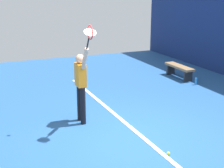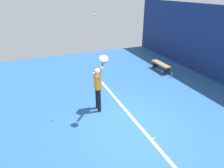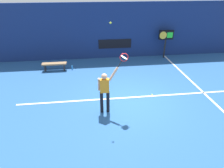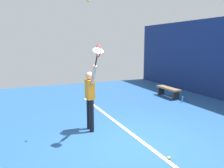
{
  "view_description": "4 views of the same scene",
  "coord_description": "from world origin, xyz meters",
  "px_view_note": "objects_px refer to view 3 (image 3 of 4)",
  "views": [
    {
      "loc": [
        6.05,
        -3.07,
        3.21
      ],
      "look_at": [
        -1.02,
        -0.01,
        0.96
      ],
      "focal_mm": 53.72,
      "sensor_mm": 36.0,
      "label": 1
    },
    {
      "loc": [
        5.06,
        -2.72,
        4.23
      ],
      "look_at": [
        -1.0,
        -0.26,
        1.13
      ],
      "focal_mm": 32.25,
      "sensor_mm": 36.0,
      "label": 2
    },
    {
      "loc": [
        -1.83,
        -7.43,
        4.75
      ],
      "look_at": [
        -0.96,
        -0.48,
        1.12
      ],
      "focal_mm": 32.28,
      "sensor_mm": 36.0,
      "label": 3
    },
    {
      "loc": [
        4.82,
        -2.63,
        2.48
      ],
      "look_at": [
        -1.13,
        -0.09,
        1.33
      ],
      "focal_mm": 37.27,
      "sensor_mm": 36.0,
      "label": 4
    }
  ],
  "objects_px": {
    "tennis_player": "(105,90)",
    "water_bottle": "(72,67)",
    "scoreboard_clock": "(166,36)",
    "court_bench": "(54,65)",
    "spare_ball": "(152,95)",
    "tennis_racket": "(124,58)",
    "tennis_ball": "(111,23)"
  },
  "relations": [
    {
      "from": "tennis_player",
      "to": "water_bottle",
      "type": "relative_size",
      "value": 8.05
    },
    {
      "from": "scoreboard_clock",
      "to": "tennis_player",
      "type": "bearing_deg",
      "value": -128.0
    },
    {
      "from": "tennis_racket",
      "to": "water_bottle",
      "type": "xyz_separation_m",
      "value": [
        -2.24,
        4.58,
        -2.14
      ]
    },
    {
      "from": "tennis_ball",
      "to": "water_bottle",
      "type": "relative_size",
      "value": 0.28
    },
    {
      "from": "spare_ball",
      "to": "tennis_player",
      "type": "bearing_deg",
      "value": -155.75
    },
    {
      "from": "tennis_player",
      "to": "court_bench",
      "type": "relative_size",
      "value": 1.38
    },
    {
      "from": "tennis_player",
      "to": "tennis_racket",
      "type": "relative_size",
      "value": 3.19
    },
    {
      "from": "scoreboard_clock",
      "to": "spare_ball",
      "type": "relative_size",
      "value": 27.46
    },
    {
      "from": "tennis_player",
      "to": "tennis_racket",
      "type": "xyz_separation_m",
      "value": [
        0.7,
        -0.0,
        1.25
      ]
    },
    {
      "from": "scoreboard_clock",
      "to": "court_bench",
      "type": "distance_m",
      "value": 7.34
    },
    {
      "from": "scoreboard_clock",
      "to": "spare_ball",
      "type": "bearing_deg",
      "value": -115.44
    },
    {
      "from": "water_bottle",
      "to": "spare_ball",
      "type": "height_order",
      "value": "water_bottle"
    },
    {
      "from": "scoreboard_clock",
      "to": "water_bottle",
      "type": "bearing_deg",
      "value": -168.0
    },
    {
      "from": "tennis_player",
      "to": "water_bottle",
      "type": "xyz_separation_m",
      "value": [
        -1.54,
        4.57,
        -0.89
      ]
    },
    {
      "from": "tennis_racket",
      "to": "court_bench",
      "type": "relative_size",
      "value": 0.43
    },
    {
      "from": "court_bench",
      "to": "spare_ball",
      "type": "distance_m",
      "value": 6.0
    },
    {
      "from": "water_bottle",
      "to": "spare_ball",
      "type": "relative_size",
      "value": 3.53
    },
    {
      "from": "tennis_player",
      "to": "spare_ball",
      "type": "bearing_deg",
      "value": 24.25
    },
    {
      "from": "tennis_racket",
      "to": "scoreboard_clock",
      "type": "relative_size",
      "value": 0.32
    },
    {
      "from": "tennis_player",
      "to": "spare_ball",
      "type": "relative_size",
      "value": 28.39
    },
    {
      "from": "tennis_racket",
      "to": "court_bench",
      "type": "distance_m",
      "value": 5.93
    },
    {
      "from": "tennis_player",
      "to": "tennis_racket",
      "type": "height_order",
      "value": "tennis_racket"
    },
    {
      "from": "tennis_racket",
      "to": "court_bench",
      "type": "bearing_deg",
      "value": 125.35
    },
    {
      "from": "tennis_racket",
      "to": "water_bottle",
      "type": "relative_size",
      "value": 2.52
    },
    {
      "from": "court_bench",
      "to": "spare_ball",
      "type": "bearing_deg",
      "value": -36.25
    },
    {
      "from": "tennis_ball",
      "to": "spare_ball",
      "type": "relative_size",
      "value": 1.0
    },
    {
      "from": "tennis_ball",
      "to": "water_bottle",
      "type": "bearing_deg",
      "value": 110.75
    },
    {
      "from": "tennis_player",
      "to": "tennis_ball",
      "type": "xyz_separation_m",
      "value": [
        0.22,
        -0.09,
        2.51
      ]
    },
    {
      "from": "tennis_player",
      "to": "tennis_racket",
      "type": "distance_m",
      "value": 1.43
    },
    {
      "from": "tennis_racket",
      "to": "tennis_ball",
      "type": "bearing_deg",
      "value": -169.9
    },
    {
      "from": "tennis_player",
      "to": "water_bottle",
      "type": "height_order",
      "value": "tennis_player"
    },
    {
      "from": "tennis_ball",
      "to": "spare_ball",
      "type": "bearing_deg",
      "value": 28.47
    }
  ]
}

